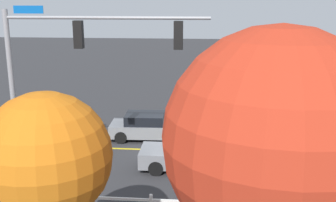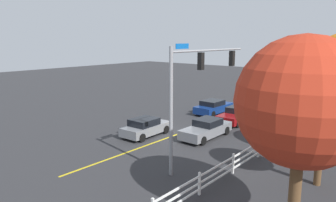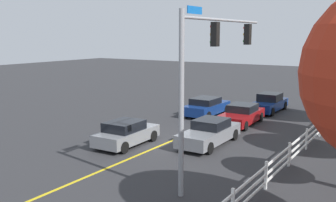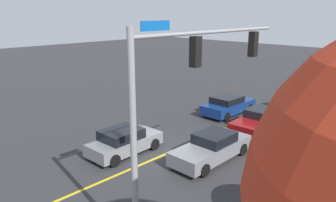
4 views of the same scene
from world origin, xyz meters
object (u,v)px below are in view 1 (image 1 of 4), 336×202
(car_1, at_px, (333,132))
(car_3, at_px, (196,155))
(car_4, at_px, (324,156))
(tree_1, at_px, (46,159))
(tree_3, at_px, (276,141))
(car_0, at_px, (148,126))

(car_1, distance_m, car_3, 8.00)
(car_4, height_order, tree_1, tree_1)
(car_1, relative_size, tree_3, 0.65)
(car_1, xyz_separation_m, car_3, (7.03, 3.81, -0.01))
(car_0, relative_size, car_3, 0.86)
(car_4, relative_size, tree_3, 0.70)
(car_1, height_order, tree_3, tree_3)
(car_3, distance_m, tree_3, 10.88)
(car_0, relative_size, tree_1, 0.76)
(tree_3, bearing_deg, tree_1, -13.83)
(car_0, bearing_deg, car_1, -2.05)
(tree_3, bearing_deg, car_1, -111.89)
(car_3, bearing_deg, car_1, -151.84)
(tree_1, bearing_deg, car_3, -109.28)
(car_4, relative_size, tree_1, 0.89)
(tree_1, bearing_deg, tree_3, 166.17)
(tree_1, xyz_separation_m, tree_3, (-4.59, 1.13, 0.95))
(tree_1, bearing_deg, car_4, -133.42)
(tree_1, bearing_deg, car_0, -91.84)
(car_4, bearing_deg, car_1, -114.87)
(tree_1, relative_size, tree_3, 0.78)
(tree_3, bearing_deg, car_4, -111.69)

